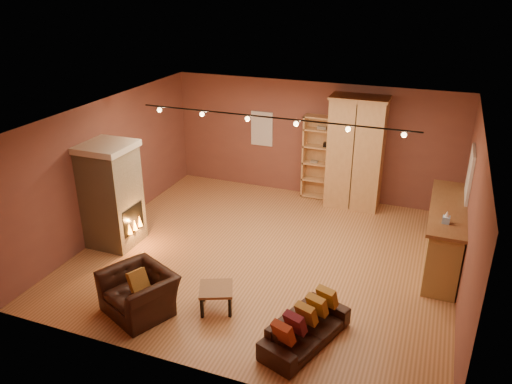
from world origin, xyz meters
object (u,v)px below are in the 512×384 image
at_px(bar_counter, 445,236).
at_px(coffee_table, 216,291).
at_px(armchair, 139,286).
at_px(loveseat, 306,324).
at_px(armoire, 356,153).
at_px(bookcase, 321,157).
at_px(fireplace, 112,195).

xyz_separation_m(bar_counter, coffee_table, (-3.38, -2.76, -0.27)).
bearing_deg(bar_counter, armchair, -144.17).
height_order(loveseat, coffee_table, loveseat).
bearing_deg(armoire, loveseat, -86.65).
distance_m(bookcase, loveseat, 5.48).
xyz_separation_m(bookcase, loveseat, (1.16, -5.31, -0.71)).
bearing_deg(fireplace, coffee_table, -24.46).
relative_size(armchair, coffee_table, 1.83).
height_order(bookcase, armoire, armoire).
distance_m(bookcase, bar_counter, 3.75).
height_order(armoire, bar_counter, armoire).
relative_size(bookcase, armoire, 0.78).
distance_m(loveseat, coffee_table, 1.61).
bearing_deg(armoire, bar_counter, -44.41).
height_order(fireplace, loveseat, fireplace).
xyz_separation_m(armoire, coffee_table, (-1.29, -4.82, -0.97)).
xyz_separation_m(armoire, armchair, (-2.42, -5.31, -0.84)).
xyz_separation_m(bookcase, coffee_table, (-0.43, -5.04, -0.70)).
relative_size(bar_counter, loveseat, 1.56).
relative_size(bookcase, coffee_table, 2.92).
distance_m(fireplace, bar_counter, 6.43).
distance_m(armoire, armchair, 5.90).
xyz_separation_m(armoire, loveseat, (0.30, -5.09, -0.98)).
height_order(bookcase, bar_counter, bookcase).
bearing_deg(bookcase, armoire, -14.71).
height_order(bar_counter, loveseat, bar_counter).
xyz_separation_m(bookcase, armchair, (-1.56, -5.54, -0.57)).
bearing_deg(coffee_table, fireplace, 155.54).
height_order(bookcase, coffee_table, bookcase).
distance_m(bookcase, armoire, 0.93).
bearing_deg(loveseat, bar_counter, -11.01).
bearing_deg(loveseat, bookcase, 31.88).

